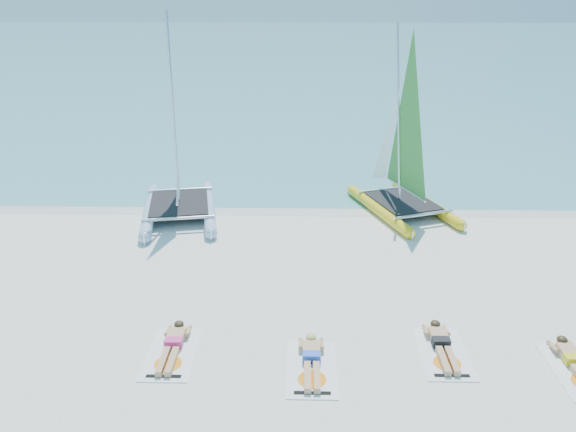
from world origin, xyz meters
name	(u,v)px	position (x,y,z in m)	size (l,w,h in m)	color
ground	(306,286)	(0.00, 0.00, 0.00)	(140.00, 140.00, 0.00)	white
sea	(302,47)	(0.00, 63.00, 0.01)	(140.00, 115.00, 0.01)	#69AFAE
wet_sand_strip	(305,208)	(0.00, 5.50, 0.00)	(140.00, 1.40, 0.01)	silver
catamaran_blue	(176,156)	(-4.26, 4.96, 2.01)	(3.19, 5.27, 6.72)	#A9C5DE
catamaran_yellow	(400,152)	(3.18, 5.73, 1.99)	(3.66, 5.10, 6.30)	yellow
towel_a	(172,354)	(-2.83, -2.94, 0.01)	(1.00, 1.85, 0.02)	white
sunbather_a	(173,344)	(-2.83, -2.75, 0.12)	(0.37, 1.73, 0.26)	tan
towel_b	(312,368)	(0.09, -3.37, 0.01)	(1.00, 1.85, 0.02)	white
sunbather_b	(312,358)	(0.09, -3.18, 0.12)	(0.37, 1.73, 0.26)	tan
towel_c	(443,353)	(2.85, -2.80, 0.01)	(1.00, 1.85, 0.02)	white
sunbather_c	(441,343)	(2.85, -2.60, 0.12)	(0.37, 1.73, 0.26)	tan
sunbather_d	(575,361)	(5.40, -3.15, 0.12)	(0.37, 1.73, 0.26)	tan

